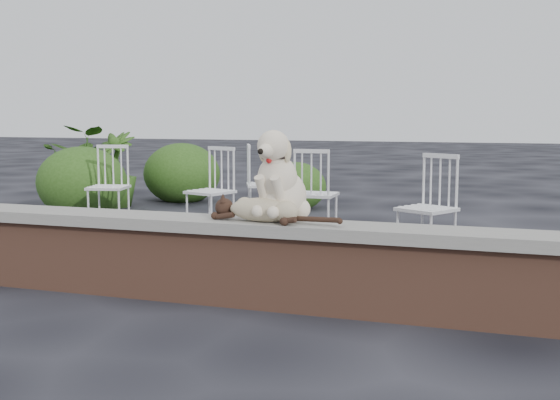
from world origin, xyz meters
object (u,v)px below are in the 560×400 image
(dog, at_px, (283,174))
(potted_plant_b, at_px, (115,170))
(chair_d, at_px, (427,207))
(chair_e, at_px, (265,183))
(chair_b, at_px, (210,190))
(potted_plant_a, at_px, (83,164))
(chair_a, at_px, (108,186))
(cat, at_px, (264,208))
(chair_c, at_px, (316,193))

(dog, height_order, potted_plant_b, dog)
(chair_d, relative_size, potted_plant_b, 0.89)
(dog, bearing_deg, chair_e, 122.18)
(chair_b, xyz_separation_m, potted_plant_a, (-2.85, 1.82, 0.10))
(chair_a, bearing_deg, cat, -56.24)
(dog, bearing_deg, chair_d, 77.47)
(chair_b, distance_m, chair_c, 1.17)
(chair_b, height_order, potted_plant_b, potted_plant_b)
(chair_e, height_order, potted_plant_a, potted_plant_a)
(chair_b, relative_size, potted_plant_a, 0.82)
(cat, height_order, potted_plant_a, potted_plant_a)
(dog, xyz_separation_m, chair_a, (-2.98, 2.53, -0.42))
(chair_b, distance_m, chair_a, 1.32)
(cat, relative_size, potted_plant_a, 0.95)
(chair_a, bearing_deg, chair_d, -24.53)
(dog, xyz_separation_m, cat, (-0.08, -0.15, -0.22))
(chair_b, height_order, potted_plant_a, potted_plant_a)
(chair_b, xyz_separation_m, potted_plant_b, (-2.16, 1.55, 0.06))
(cat, bearing_deg, dog, 72.32)
(cat, distance_m, potted_plant_a, 6.27)
(chair_a, relative_size, chair_c, 1.00)
(chair_b, relative_size, chair_d, 1.00)
(chair_c, bearing_deg, potted_plant_a, -23.93)
(chair_a, bearing_deg, dog, -53.83)
(cat, distance_m, chair_c, 2.78)
(chair_e, bearing_deg, potted_plant_b, 51.81)
(dog, distance_m, potted_plant_a, 6.23)
(chair_b, bearing_deg, chair_c, 24.60)
(chair_a, xyz_separation_m, potted_plant_b, (-0.84, 1.49, 0.06))
(cat, height_order, chair_c, chair_c)
(potted_plant_b, bearing_deg, dog, -46.48)
(chair_b, bearing_deg, potted_plant_a, 166.11)
(potted_plant_a, bearing_deg, chair_e, -16.00)
(chair_c, bearing_deg, potted_plant_b, -24.30)
(potted_plant_a, relative_size, potted_plant_b, 1.08)
(chair_a, relative_size, potted_plant_a, 0.82)
(cat, relative_size, chair_b, 1.15)
(chair_e, distance_m, potted_plant_a, 3.29)
(potted_plant_a, bearing_deg, chair_b, -32.49)
(chair_d, bearing_deg, chair_c, 177.23)
(dog, bearing_deg, potted_plant_a, 146.85)
(dog, relative_size, potted_plant_a, 0.54)
(dog, relative_size, cat, 0.57)
(chair_b, bearing_deg, cat, -40.35)
(chair_b, relative_size, potted_plant_b, 0.89)
(chair_a, bearing_deg, potted_plant_b, 105.86)
(chair_d, distance_m, potted_plant_b, 5.09)
(chair_c, height_order, potted_plant_b, potted_plant_b)
(potted_plant_a, height_order, potted_plant_b, potted_plant_a)
(chair_d, bearing_deg, chair_b, -165.87)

